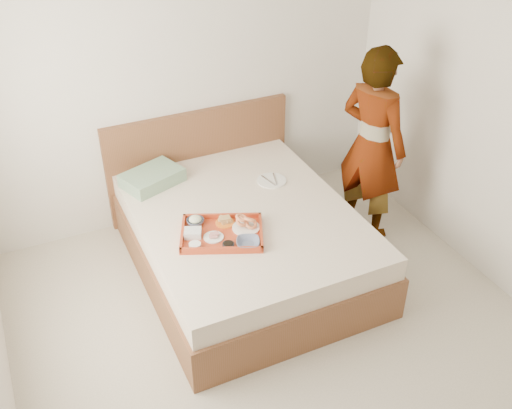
{
  "coord_description": "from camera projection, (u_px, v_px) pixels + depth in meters",
  "views": [
    {
      "loc": [
        -1.4,
        -2.38,
        3.09
      ],
      "look_at": [
        0.13,
        0.9,
        0.65
      ],
      "focal_mm": 41.9,
      "sensor_mm": 36.0,
      "label": 1
    }
  ],
  "objects": [
    {
      "name": "ground",
      "position": [
        295.0,
        357.0,
        4.01
      ],
      "size": [
        3.5,
        4.0,
        0.01
      ],
      "primitive_type": "cube",
      "color": "beige",
      "rests_on": "ground"
    },
    {
      "name": "wall_back",
      "position": [
        183.0,
        72.0,
        4.78
      ],
      "size": [
        3.5,
        0.01,
        2.6
      ],
      "primitive_type": "cube",
      "color": "silver",
      "rests_on": "ground"
    },
    {
      "name": "bed",
      "position": [
        245.0,
        241.0,
        4.64
      ],
      "size": [
        1.65,
        2.0,
        0.53
      ],
      "primitive_type": "cube",
      "color": "brown",
      "rests_on": "ground"
    },
    {
      "name": "headboard",
      "position": [
        199.0,
        161.0,
        5.25
      ],
      "size": [
        1.65,
        0.06,
        0.95
      ],
      "primitive_type": "cube",
      "color": "brown",
      "rests_on": "ground"
    },
    {
      "name": "pillow",
      "position": [
        152.0,
        178.0,
        4.8
      ],
      "size": [
        0.54,
        0.45,
        0.11
      ],
      "primitive_type": "cube",
      "rotation": [
        0.0,
        0.0,
        0.35
      ],
      "color": "gray",
      "rests_on": "bed"
    },
    {
      "name": "tray",
      "position": [
        222.0,
        233.0,
        4.23
      ],
      "size": [
        0.69,
        0.61,
        0.05
      ],
      "primitive_type": "cube",
      "rotation": [
        0.0,
        0.0,
        -0.4
      ],
      "color": "red",
      "rests_on": "bed"
    },
    {
      "name": "prawn_plate",
      "position": [
        246.0,
        228.0,
        4.29
      ],
      "size": [
        0.26,
        0.26,
        0.01
      ],
      "primitive_type": "cylinder",
      "rotation": [
        0.0,
        0.0,
        -0.4
      ],
      "color": "white",
      "rests_on": "tray"
    },
    {
      "name": "navy_bowl_big",
      "position": [
        248.0,
        243.0,
        4.12
      ],
      "size": [
        0.21,
        0.21,
        0.04
      ],
      "primitive_type": "imported",
      "rotation": [
        0.0,
        0.0,
        -0.4
      ],
      "color": "#181D44",
      "rests_on": "tray"
    },
    {
      "name": "sauce_dish",
      "position": [
        228.0,
        245.0,
        4.1
      ],
      "size": [
        0.11,
        0.11,
        0.03
      ],
      "primitive_type": "cylinder",
      "rotation": [
        0.0,
        0.0,
        -0.4
      ],
      "color": "black",
      "rests_on": "tray"
    },
    {
      "name": "meat_plate",
      "position": [
        214.0,
        237.0,
        4.2
      ],
      "size": [
        0.19,
        0.19,
        0.01
      ],
      "primitive_type": "cylinder",
      "rotation": [
        0.0,
        0.0,
        -0.4
      ],
      "color": "white",
      "rests_on": "tray"
    },
    {
      "name": "bread_plate",
      "position": [
        225.0,
        223.0,
        4.34
      ],
      "size": [
        0.18,
        0.18,
        0.01
      ],
      "primitive_type": "cylinder",
      "rotation": [
        0.0,
        0.0,
        -0.4
      ],
      "color": "orange",
      "rests_on": "tray"
    },
    {
      "name": "salad_bowl",
      "position": [
        195.0,
        222.0,
        4.33
      ],
      "size": [
        0.17,
        0.17,
        0.04
      ],
      "primitive_type": "imported",
      "rotation": [
        0.0,
        0.0,
        -0.4
      ],
      "color": "#181D44",
      "rests_on": "tray"
    },
    {
      "name": "plastic_tub",
      "position": [
        193.0,
        233.0,
        4.2
      ],
      "size": [
        0.15,
        0.14,
        0.05
      ],
      "primitive_type": "cube",
      "rotation": [
        0.0,
        0.0,
        -0.4
      ],
      "color": "silver",
      "rests_on": "tray"
    },
    {
      "name": "cheese_round",
      "position": [
        195.0,
        245.0,
        4.11
      ],
      "size": [
        0.11,
        0.11,
        0.03
      ],
      "primitive_type": "cylinder",
      "rotation": [
        0.0,
        0.0,
        -0.4
      ],
      "color": "white",
      "rests_on": "tray"
    },
    {
      "name": "dinner_plate",
      "position": [
        272.0,
        181.0,
        4.86
      ],
      "size": [
        0.27,
        0.27,
        0.01
      ],
      "primitive_type": "cylinder",
      "rotation": [
        0.0,
        0.0,
        -0.12
      ],
      "color": "white",
      "rests_on": "bed"
    },
    {
      "name": "person",
      "position": [
        372.0,
        146.0,
        4.75
      ],
      "size": [
        0.57,
        0.7,
        1.64
      ],
      "primitive_type": "imported",
      "rotation": [
        0.0,
        0.0,
        1.92
      ],
      "color": "#EEE3CF",
      "rests_on": "ground"
    }
  ]
}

